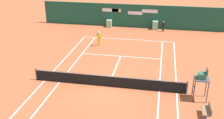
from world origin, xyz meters
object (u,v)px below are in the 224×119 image
Objects in this scene: tennis_ball_near_service_line at (94,73)px; player_on_baseline at (99,37)px; umpire_chair at (202,78)px; tennis_ball_mid_court at (135,45)px; ball_kid_left_post at (163,26)px; player_bench at (207,110)px.

player_on_baseline is at bearing 99.82° from tennis_ball_near_service_line.
tennis_ball_mid_court is at bearing 29.44° from umpire_chair.
player_on_baseline is 26.12× the size of tennis_ball_near_service_line.
ball_kid_left_post is (6.85, 6.72, -0.16)m from player_on_baseline.
tennis_ball_near_service_line is (1.22, -7.06, -0.90)m from player_on_baseline.
tennis_ball_near_service_line is at bearing 61.70° from player_bench.
ball_kid_left_post is at bearing 67.80° from tennis_ball_near_service_line.
player_bench is 0.93× the size of ball_kid_left_post.
ball_kid_left_post is at bearing 10.03° from umpire_chair.
ball_kid_left_post reaches higher than player_bench.
player_bench reaches higher than tennis_ball_mid_court.
player_on_baseline is (-9.99, 11.79, 0.42)m from player_bench.
tennis_ball_near_service_line is at bearing 83.82° from player_on_baseline.
player_on_baseline is at bearing 40.29° from player_bench.
player_on_baseline reaches higher than tennis_ball_near_service_line.
player_on_baseline is 1.33× the size of ball_kid_left_post.
player_bench is at bearing 110.08° from ball_kid_left_post.
umpire_chair is 1.98× the size of player_bench.
player_bench is 0.70× the size of player_on_baseline.
umpire_chair is 9.04m from tennis_ball_near_service_line.
ball_kid_left_post is 19.60× the size of tennis_ball_mid_court.
tennis_ball_near_service_line is 1.00× the size of tennis_ball_mid_court.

